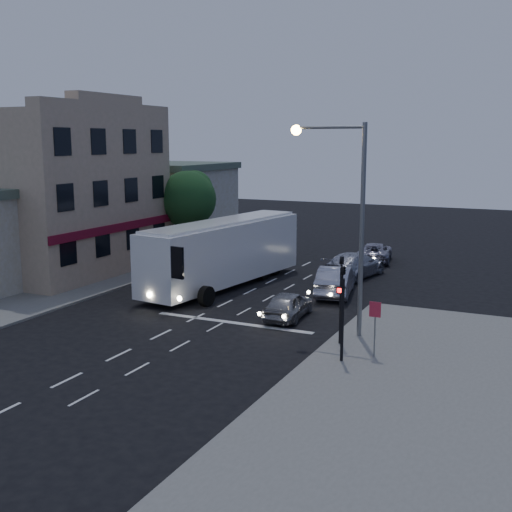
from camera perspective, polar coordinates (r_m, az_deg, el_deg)
The scene contains 16 objects.
ground at distance 29.41m, azimuth -7.37°, elevation -6.42°, with size 120.00×120.00×0.00m, color black.
sidewalk_near at distance 21.51m, azimuth 17.57°, elevation -13.05°, with size 12.00×24.00×0.12m, color slate.
sidewalk_far at distance 43.27m, azimuth -16.27°, elevation -1.27°, with size 12.00×50.00×0.12m, color slate.
road_markings at distance 31.54m, azimuth -2.15°, elevation -5.18°, with size 8.00×30.55×0.01m.
tour_bus at distance 37.07m, azimuth -2.88°, elevation 0.45°, with size 4.23×12.86×3.87m.
car_suv at distance 30.68m, azimuth 2.88°, elevation -4.36°, with size 1.56×3.88×1.32m, color gray.
car_sedan_a at distance 35.47m, azimuth 7.07°, elevation -2.18°, with size 1.71×4.91×1.62m, color #A1A2B3.
car_sedan_b at distance 40.20m, azimuth 8.74°, elevation -0.78°, with size 2.20×5.42×1.57m, color #9DA0AF.
car_sedan_c at distance 45.74m, azimuth 10.51°, elevation 0.34°, with size 2.19×4.76×1.32m, color #8E8B9F.
traffic_signal_main at distance 26.33m, azimuth 7.57°, elevation -2.95°, with size 0.25×0.35×4.10m.
traffic_signal_side at distance 24.29m, azimuth 7.72°, elevation -4.07°, with size 0.18×0.15×4.10m.
regulatory_sign at distance 25.14m, azimuth 10.53°, elevation -5.61°, with size 0.45×0.12×2.20m.
streetlight at distance 27.21m, azimuth 8.13°, elevation 4.54°, with size 3.32×0.44×9.00m.
main_building at distance 43.23m, azimuth -17.56°, elevation 5.48°, with size 10.12×12.00×11.00m.
low_building_north at distance 52.55m, azimuth -8.21°, elevation 4.68°, with size 9.40×9.40×6.50m.
street_tree at distance 45.44m, azimuth -6.09°, elevation 5.27°, with size 4.00×4.00×6.20m.
Camera 1 is at (15.26, -23.70, 8.39)m, focal length 45.00 mm.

